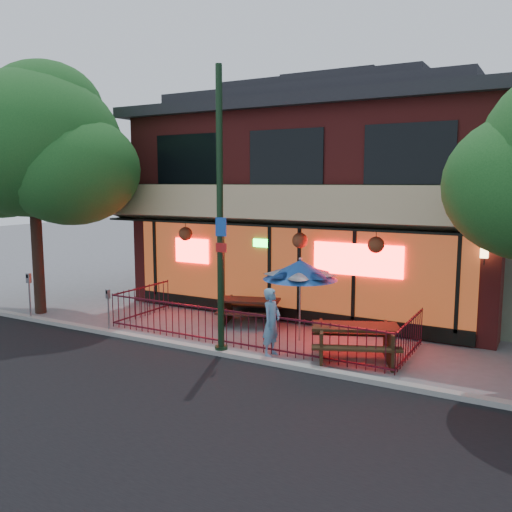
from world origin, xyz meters
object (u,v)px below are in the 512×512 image
(picnic_table_right, at_px, (355,338))
(picnic_table_left, at_px, (249,308))
(street_light, at_px, (220,228))
(street_tree_left, at_px, (34,137))
(parking_meter_near, at_px, (108,304))
(patio_umbrella, at_px, (300,270))
(pedestrian, at_px, (272,322))
(parking_meter_far, at_px, (29,288))

(picnic_table_right, bearing_deg, picnic_table_left, 156.39)
(street_light, bearing_deg, picnic_table_left, 105.97)
(street_tree_left, xyz_separation_m, parking_meter_near, (3.68, -0.79, -4.81))
(picnic_table_left, bearing_deg, patio_umbrella, -21.73)
(picnic_table_right, relative_size, parking_meter_near, 1.97)
(pedestrian, relative_size, parking_meter_near, 1.33)
(picnic_table_right, xyz_separation_m, parking_meter_far, (-10.09, -1.18, 0.42))
(patio_umbrella, bearing_deg, picnic_table_left, 158.27)
(parking_meter_far, bearing_deg, street_light, 0.63)
(pedestrian, height_order, parking_meter_far, pedestrian)
(picnic_table_left, relative_size, pedestrian, 1.27)
(street_light, xyz_separation_m, street_tree_left, (-7.46, 0.79, 2.52))
(patio_umbrella, relative_size, pedestrian, 1.35)
(street_light, relative_size, picnic_table_left, 3.27)
(patio_umbrella, bearing_deg, parking_meter_far, -165.90)
(parking_meter_near, height_order, parking_meter_far, parking_meter_far)
(street_light, distance_m, patio_umbrella, 2.63)
(picnic_table_left, distance_m, picnic_table_right, 4.25)
(parking_meter_far, bearing_deg, patio_umbrella, 14.10)
(street_light, relative_size, parking_meter_far, 4.75)
(pedestrian, bearing_deg, street_tree_left, 89.70)
(pedestrian, xyz_separation_m, parking_meter_far, (-8.16, -0.58, 0.15))
(parking_meter_near, relative_size, parking_meter_far, 0.86)
(picnic_table_right, height_order, parking_meter_near, parking_meter_near)
(parking_meter_far, bearing_deg, street_tree_left, 117.82)
(street_tree_left, height_order, pedestrian, street_tree_left)
(street_tree_left, relative_size, picnic_table_left, 3.76)
(street_tree_left, distance_m, parking_meter_near, 6.11)
(picnic_table_left, bearing_deg, pedestrian, -49.61)
(street_light, distance_m, pedestrian, 2.63)
(street_tree_left, bearing_deg, street_light, -6.04)
(patio_umbrella, height_order, pedestrian, patio_umbrella)
(street_light, distance_m, parking_meter_far, 7.33)
(picnic_table_left, height_order, patio_umbrella, patio_umbrella)
(parking_meter_near, xyz_separation_m, parking_meter_far, (-3.22, -0.08, 0.14))
(street_tree_left, bearing_deg, picnic_table_left, 16.83)
(street_tree_left, relative_size, parking_meter_far, 5.46)
(street_light, bearing_deg, picnic_table_right, 19.66)
(picnic_table_right, distance_m, pedestrian, 2.04)
(picnic_table_left, bearing_deg, picnic_table_right, -23.61)
(street_light, xyz_separation_m, picnic_table_left, (-0.80, 2.80, -2.64))
(parking_meter_near, bearing_deg, street_tree_left, 167.93)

